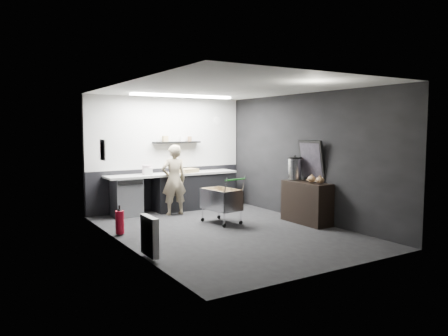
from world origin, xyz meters
TOP-DOWN VIEW (x-y plane):
  - floor at (0.00, 0.00)m, footprint 5.50×5.50m
  - ceiling at (0.00, 0.00)m, footprint 5.50×5.50m
  - wall_back at (0.00, 2.75)m, footprint 5.50×0.00m
  - wall_front at (0.00, -2.75)m, footprint 5.50×0.00m
  - wall_left at (-2.00, 0.00)m, footprint 0.00×5.50m
  - wall_right at (2.00, 0.00)m, footprint 0.00×5.50m
  - kitchen_wall_panel at (0.00, 2.73)m, footprint 3.95×0.02m
  - dado_panel at (0.00, 2.73)m, footprint 3.95×0.02m
  - floating_shelf at (0.20, 2.62)m, footprint 1.20×0.22m
  - wall_clock at (1.40, 2.72)m, footprint 0.20×0.03m
  - poster at (-1.98, 1.30)m, footprint 0.02×0.30m
  - poster_red_band at (-1.98, 1.30)m, footprint 0.02×0.22m
  - radiator at (-1.94, -0.90)m, footprint 0.10×0.50m
  - ceiling_strip at (0.00, 1.85)m, footprint 2.40×0.20m
  - prep_counter at (0.14, 2.42)m, footprint 3.20×0.61m
  - person at (-0.19, 1.97)m, footprint 0.61×0.43m
  - shopping_cart at (0.28, 0.68)m, footprint 0.63×0.94m
  - sideboard at (1.78, -0.24)m, footprint 0.49×1.14m
  - fire_extinguisher at (-1.85, 0.77)m, footprint 0.16×0.16m
  - cardboard_box at (0.36, 2.37)m, footprint 0.53×0.46m
  - pink_tub at (-0.65, 2.42)m, footprint 0.22×0.22m
  - white_container at (-0.64, 2.37)m, footprint 0.22×0.20m

SIDE VIEW (x-z plane):
  - floor at x=0.00m, z-range 0.00..0.00m
  - fire_extinguisher at x=-1.85m, z-range -0.01..0.52m
  - radiator at x=-1.94m, z-range 0.05..0.65m
  - prep_counter at x=0.14m, z-range 0.01..0.91m
  - shopping_cart at x=0.28m, z-range -0.02..0.94m
  - dado_panel at x=0.00m, z-range 0.00..1.00m
  - sideboard at x=1.78m, z-range -0.31..1.40m
  - person at x=-0.19m, z-range 0.00..1.59m
  - cardboard_box at x=0.36m, z-range 0.90..0.99m
  - white_container at x=-0.64m, z-range 0.90..1.06m
  - pink_tub at x=-0.65m, z-range 0.90..1.12m
  - wall_back at x=0.00m, z-range -1.40..4.10m
  - wall_front at x=0.00m, z-range -1.40..4.10m
  - wall_left at x=-2.00m, z-range -1.40..4.10m
  - wall_right at x=2.00m, z-range -1.40..4.10m
  - poster at x=-1.98m, z-range 1.35..1.75m
  - floating_shelf at x=0.20m, z-range 1.60..1.64m
  - poster_red_band at x=-1.98m, z-range 1.57..1.67m
  - kitchen_wall_panel at x=0.00m, z-range 1.00..2.70m
  - wall_clock at x=1.40m, z-range 2.05..2.25m
  - ceiling_strip at x=0.00m, z-range 2.65..2.69m
  - ceiling at x=0.00m, z-range 2.70..2.70m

